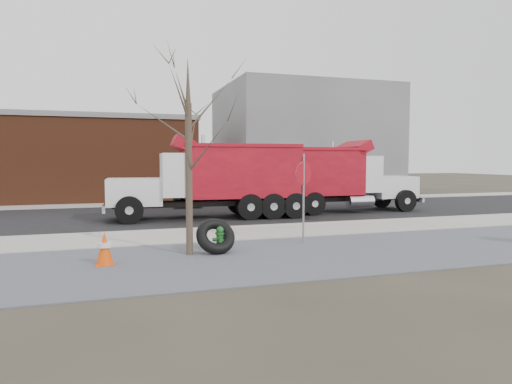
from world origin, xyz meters
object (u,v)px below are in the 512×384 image
object	(u,v)px
fire_hydrant	(220,240)
dump_truck_red_a	(329,176)
dump_truck_red_b	(216,177)
truck_tire	(216,236)
stop_sign	(304,183)

from	to	relation	value
fire_hydrant	dump_truck_red_a	xyz separation A→B (m)	(7.24, 7.85, 1.41)
fire_hydrant	dump_truck_red_b	xyz separation A→B (m)	(1.53, 7.30, 1.47)
fire_hydrant	truck_tire	world-z (taller)	truck_tire
fire_hydrant	stop_sign	world-z (taller)	stop_sign
stop_sign	dump_truck_red_b	size ratio (longest dim) A/B	0.32
truck_tire	stop_sign	bearing A→B (deg)	11.33
dump_truck_red_b	stop_sign	bearing A→B (deg)	102.59
fire_hydrant	dump_truck_red_b	bearing A→B (deg)	78.64
stop_sign	dump_truck_red_a	xyz separation A→B (m)	(4.56, 7.37, -0.11)
stop_sign	dump_truck_red_a	world-z (taller)	dump_truck_red_a
dump_truck_red_b	truck_tire	bearing A→B (deg)	80.27
stop_sign	fire_hydrant	bearing A→B (deg)	-175.19
dump_truck_red_a	fire_hydrant	bearing A→B (deg)	-132.56
fire_hydrant	truck_tire	size ratio (longest dim) A/B	0.63
truck_tire	dump_truck_red_a	bearing A→B (deg)	47.08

